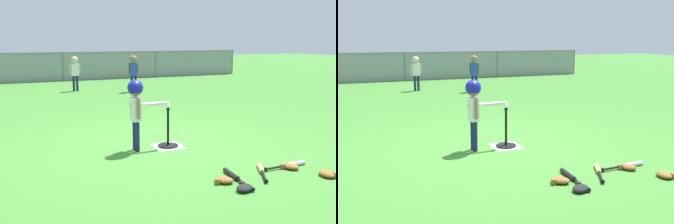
% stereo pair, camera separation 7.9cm
% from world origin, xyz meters
% --- Properties ---
extents(ground_plane, '(60.00, 60.00, 0.00)m').
position_xyz_m(ground_plane, '(0.00, 0.00, 0.00)').
color(ground_plane, '#3D7A2D').
extents(home_plate, '(0.44, 0.44, 0.01)m').
position_xyz_m(home_plate, '(0.14, -0.07, 0.00)').
color(home_plate, white).
rests_on(home_plate, ground_plane).
extents(batting_tee, '(0.32, 0.32, 0.61)m').
position_xyz_m(batting_tee, '(0.14, -0.07, 0.09)').
color(batting_tee, black).
rests_on(batting_tee, ground_plane).
extents(baseball_on_tee, '(0.07, 0.07, 0.07)m').
position_xyz_m(baseball_on_tee, '(0.14, -0.07, 0.65)').
color(baseball_on_tee, white).
rests_on(baseball_on_tee, batting_tee).
extents(batter_child, '(0.63, 0.31, 1.07)m').
position_xyz_m(batter_child, '(-0.37, -0.08, 0.76)').
color(batter_child, '#191E4C').
rests_on(batter_child, ground_plane).
extents(fielder_near_left, '(0.33, 0.22, 1.11)m').
position_xyz_m(fielder_near_left, '(-0.07, 6.99, 0.72)').
color(fielder_near_left, '#191E4C').
rests_on(fielder_near_left, ground_plane).
extents(fielder_deep_left, '(0.34, 0.23, 1.16)m').
position_xyz_m(fielder_deep_left, '(1.61, 6.09, 0.74)').
color(fielder_deep_left, '#191E4C').
rests_on(fielder_deep_left, ground_plane).
extents(spare_bat_silver, '(0.66, 0.08, 0.06)m').
position_xyz_m(spare_bat_silver, '(1.25, -1.58, 0.03)').
color(spare_bat_silver, silver).
rests_on(spare_bat_silver, ground_plane).
extents(spare_bat_wood, '(0.35, 0.56, 0.06)m').
position_xyz_m(spare_bat_wood, '(0.77, -1.59, 0.03)').
color(spare_bat_wood, '#DBB266').
rests_on(spare_bat_wood, ground_plane).
extents(spare_bat_black, '(0.11, 0.68, 0.06)m').
position_xyz_m(spare_bat_black, '(0.33, -1.64, 0.03)').
color(spare_bat_black, black).
rests_on(spare_bat_black, ground_plane).
extents(glove_by_plate, '(0.19, 0.24, 0.07)m').
position_xyz_m(glove_by_plate, '(1.40, -2.05, 0.04)').
color(glove_by_plate, brown).
rests_on(glove_by_plate, ground_plane).
extents(glove_near_bats, '(0.27, 0.24, 0.07)m').
position_xyz_m(glove_near_bats, '(0.23, -2.00, 0.04)').
color(glove_near_bats, black).
rests_on(glove_near_bats, ground_plane).
extents(glove_tossed_aside, '(0.27, 0.26, 0.07)m').
position_xyz_m(glove_tossed_aside, '(0.14, -1.71, 0.04)').
color(glove_tossed_aside, brown).
rests_on(glove_tossed_aside, ground_plane).
extents(glove_outfield_drop, '(0.24, 0.27, 0.07)m').
position_xyz_m(glove_outfield_drop, '(1.18, -1.64, 0.04)').
color(glove_outfield_drop, brown).
rests_on(glove_outfield_drop, ground_plane).
extents(outfield_fence, '(16.06, 0.06, 1.15)m').
position_xyz_m(outfield_fence, '(0.00, 10.22, 0.62)').
color(outfield_fence, slate).
rests_on(outfield_fence, ground_plane).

